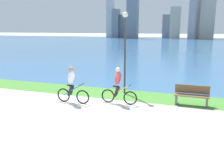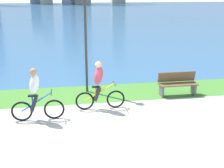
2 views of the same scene
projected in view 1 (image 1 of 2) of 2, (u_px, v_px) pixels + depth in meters
ground_plane at (102, 113)px, 9.97m from camera, size 300.00×300.00×0.00m
grass_strip_bayside at (124, 95)px, 12.75m from camera, size 120.00×2.06×0.01m
bay_water_surface at (183, 45)px, 52.10m from camera, size 300.00×83.62×0.00m
cyclist_lead at (118, 86)px, 11.08m from camera, size 1.70×0.52×1.67m
cyclist_trailing at (72, 85)px, 11.21m from camera, size 1.64×0.52×1.69m
bench_near_path at (192, 95)px, 10.95m from camera, size 1.50×0.47×0.90m
lamppost_tall at (125, 42)px, 12.47m from camera, size 0.28×0.28×4.16m
city_skyline_far_shore at (176, 10)px, 81.79m from camera, size 47.53×9.93×24.82m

